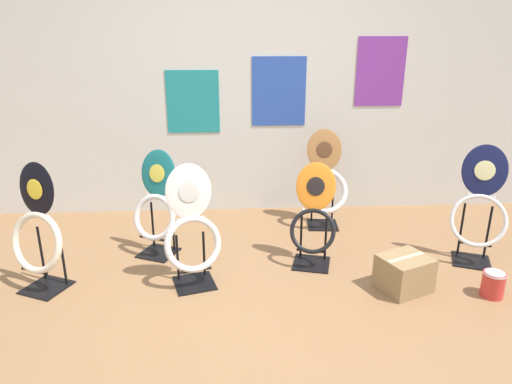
# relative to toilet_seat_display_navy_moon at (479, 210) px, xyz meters

# --- Properties ---
(ground_plane) EXTENTS (14.00, 14.00, 0.00)m
(ground_plane) POSITION_rel_toilet_seat_display_navy_moon_xyz_m (-1.72, -0.77, -0.44)
(ground_plane) COLOR #8E6642
(wall_back) EXTENTS (8.00, 0.07, 2.60)m
(wall_back) POSITION_rel_toilet_seat_display_navy_moon_xyz_m (-1.72, 1.30, 0.86)
(wall_back) COLOR silver
(wall_back) RESTS_ON ground_plane
(toilet_seat_display_navy_moon) EXTENTS (0.45, 0.38, 0.93)m
(toilet_seat_display_navy_moon) POSITION_rel_toilet_seat_display_navy_moon_xyz_m (0.00, 0.00, 0.00)
(toilet_seat_display_navy_moon) COLOR black
(toilet_seat_display_navy_moon) RESTS_ON ground_plane
(toilet_seat_display_orange_sun) EXTENTS (0.40, 0.40, 0.79)m
(toilet_seat_display_orange_sun) POSITION_rel_toilet_seat_display_navy_moon_xyz_m (-1.28, 0.05, -0.06)
(toilet_seat_display_orange_sun) COLOR black
(toilet_seat_display_orange_sun) RESTS_ON ground_plane
(toilet_seat_display_woodgrain) EXTENTS (0.45, 0.40, 0.89)m
(toilet_seat_display_woodgrain) POSITION_rel_toilet_seat_display_navy_moon_xyz_m (-1.05, 0.79, -0.04)
(toilet_seat_display_woodgrain) COLOR black
(toilet_seat_display_woodgrain) RESTS_ON ground_plane
(toilet_seat_display_white_plain) EXTENTS (0.43, 0.35, 0.89)m
(toilet_seat_display_white_plain) POSITION_rel_toilet_seat_display_navy_moon_xyz_m (-2.19, -0.23, -0.03)
(toilet_seat_display_white_plain) COLOR black
(toilet_seat_display_white_plain) RESTS_ON ground_plane
(toilet_seat_display_jazz_black) EXTENTS (0.46, 0.37, 0.92)m
(toilet_seat_display_jazz_black) POSITION_rel_toilet_seat_display_navy_moon_xyz_m (-3.25, -0.23, -0.01)
(toilet_seat_display_jazz_black) COLOR black
(toilet_seat_display_jazz_black) RESTS_ON ground_plane
(toilet_seat_display_teal_sax) EXTENTS (0.42, 0.37, 0.86)m
(toilet_seat_display_teal_sax) POSITION_rel_toilet_seat_display_navy_moon_xyz_m (-2.52, 0.29, -0.03)
(toilet_seat_display_teal_sax) COLOR black
(toilet_seat_display_teal_sax) RESTS_ON ground_plane
(paint_can) EXTENTS (0.16, 0.16, 0.18)m
(paint_can) POSITION_rel_toilet_seat_display_navy_moon_xyz_m (-0.12, -0.52, -0.34)
(paint_can) COLOR red
(paint_can) RESTS_ON ground_plane
(storage_box) EXTENTS (0.42, 0.39, 0.25)m
(storage_box) POSITION_rel_toilet_seat_display_navy_moon_xyz_m (-0.71, -0.39, -0.31)
(storage_box) COLOR #93754C
(storage_box) RESTS_ON ground_plane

